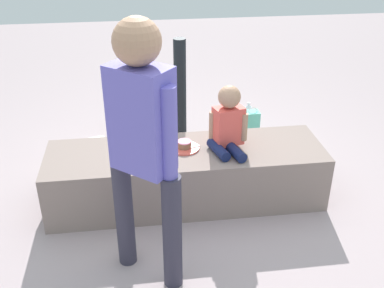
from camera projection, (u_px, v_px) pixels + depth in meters
ground_plane at (186, 199)px, 3.51m from camera, size 12.00×12.00×0.00m
concrete_ledge at (186, 175)px, 3.41m from camera, size 2.04×0.59×0.43m
child_seated at (228, 123)px, 3.23m from camera, size 0.29×0.34×0.48m
adult_standing at (142, 136)px, 2.38m from camera, size 0.38×0.35×1.57m
cake_plate at (184, 146)px, 3.32m from camera, size 0.22×0.22×0.07m
gift_bag at (247, 128)px, 4.23m from camera, size 0.22×0.12×0.37m
railing_post at (180, 108)px, 4.12m from camera, size 0.36×0.36×1.01m
water_bottle_near_gift at (128, 150)px, 3.97m from camera, size 0.07×0.07×0.24m
water_bottle_far_side at (248, 113)px, 4.69m from camera, size 0.07×0.07×0.21m
party_cup_red at (120, 123)px, 4.60m from camera, size 0.07×0.07×0.10m
cake_box_white at (90, 150)px, 4.08m from camera, size 0.38×0.34×0.11m
handbag_black_leather at (136, 128)px, 4.34m from camera, size 0.33×0.15×0.35m
handbag_brown_canvas at (227, 155)px, 3.91m from camera, size 0.31×0.15×0.30m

